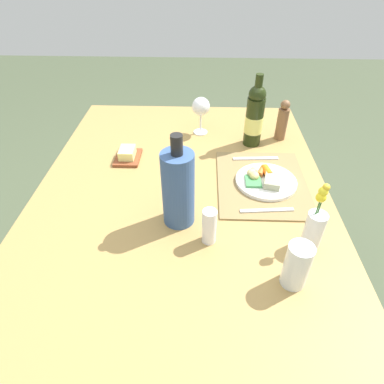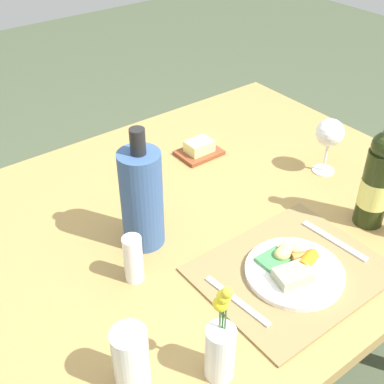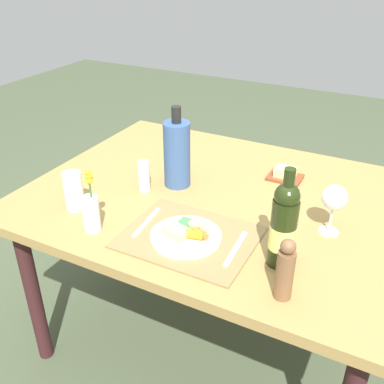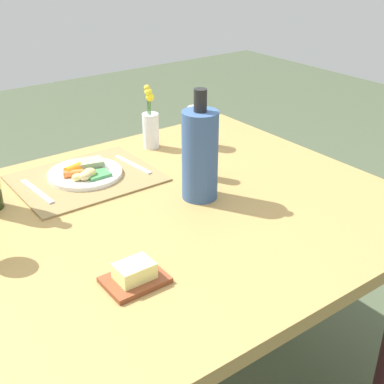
% 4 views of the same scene
% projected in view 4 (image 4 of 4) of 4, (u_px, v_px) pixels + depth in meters
% --- Properties ---
extents(dining_table, '(1.38, 1.06, 0.72)m').
position_uv_depth(dining_table, '(148.00, 238.00, 1.40)').
color(dining_table, '#9D7B44').
rests_on(dining_table, ground_plane).
extents(placemat, '(0.41, 0.33, 0.01)m').
position_uv_depth(placemat, '(86.00, 178.00, 1.57)').
color(placemat, olive).
rests_on(placemat, dining_table).
extents(dinner_plate, '(0.22, 0.22, 0.04)m').
position_uv_depth(dinner_plate, '(85.00, 172.00, 1.57)').
color(dinner_plate, white).
rests_on(dinner_plate, placemat).
extents(fork, '(0.03, 0.18, 0.00)m').
position_uv_depth(fork, '(133.00, 164.00, 1.65)').
color(fork, silver).
rests_on(fork, placemat).
extents(knife, '(0.03, 0.18, 0.00)m').
position_uv_depth(knife, '(37.00, 191.00, 1.48)').
color(knife, silver).
rests_on(knife, placemat).
extents(salt_shaker, '(0.04, 0.04, 0.12)m').
position_uv_depth(salt_shaker, '(204.00, 159.00, 1.56)').
color(salt_shaker, white).
rests_on(salt_shaker, dining_table).
extents(cooler_bottle, '(0.10, 0.10, 0.31)m').
position_uv_depth(cooler_bottle, '(199.00, 154.00, 1.41)').
color(cooler_bottle, '#355385').
rests_on(cooler_bottle, dining_table).
extents(flower_vase, '(0.06, 0.06, 0.22)m').
position_uv_depth(flower_vase, '(151.00, 127.00, 1.77)').
color(flower_vase, silver).
rests_on(flower_vase, dining_table).
extents(water_tumbler, '(0.07, 0.07, 0.14)m').
position_uv_depth(water_tumbler, '(197.00, 129.00, 1.79)').
color(water_tumbler, silver).
rests_on(water_tumbler, dining_table).
extents(butter_dish, '(0.13, 0.10, 0.05)m').
position_uv_depth(butter_dish, '(135.00, 275.00, 1.10)').
color(butter_dish, brown).
rests_on(butter_dish, dining_table).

